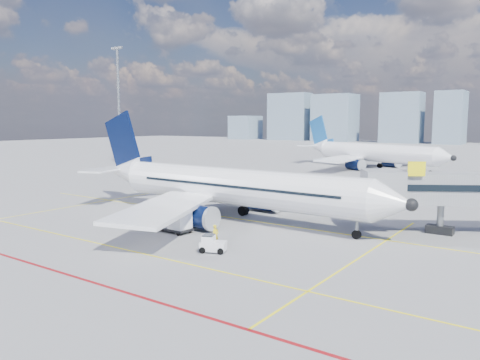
{
  "coord_description": "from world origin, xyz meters",
  "views": [
    {
      "loc": [
        25.41,
        -28.97,
        9.48
      ],
      "look_at": [
        0.09,
        7.21,
        4.0
      ],
      "focal_mm": 35.0,
      "sensor_mm": 36.0,
      "label": 1
    }
  ],
  "objects_px": {
    "main_aircraft": "(224,186)",
    "baggage_tug": "(212,244)",
    "belt_loader": "(171,209)",
    "cargo_dolly": "(172,219)",
    "ramp_worker": "(215,235)",
    "second_aircraft": "(370,153)"
  },
  "relations": [
    {
      "from": "baggage_tug",
      "to": "ramp_worker",
      "type": "height_order",
      "value": "ramp_worker"
    },
    {
      "from": "baggage_tug",
      "to": "belt_loader",
      "type": "xyz_separation_m",
      "value": [
        -12.31,
        8.73,
        -0.05
      ]
    },
    {
      "from": "main_aircraft",
      "to": "cargo_dolly",
      "type": "height_order",
      "value": "main_aircraft"
    },
    {
      "from": "main_aircraft",
      "to": "belt_loader",
      "type": "relative_size",
      "value": 6.64
    },
    {
      "from": "belt_loader",
      "to": "main_aircraft",
      "type": "bearing_deg",
      "value": 5.64
    },
    {
      "from": "belt_loader",
      "to": "second_aircraft",
      "type": "bearing_deg",
      "value": 81.52
    },
    {
      "from": "second_aircraft",
      "to": "belt_loader",
      "type": "xyz_separation_m",
      "value": [
        0.11,
        -59.25,
        -2.65
      ]
    },
    {
      "from": "ramp_worker",
      "to": "baggage_tug",
      "type": "bearing_deg",
      "value": -142.97
    },
    {
      "from": "main_aircraft",
      "to": "cargo_dolly",
      "type": "relative_size",
      "value": 9.86
    },
    {
      "from": "second_aircraft",
      "to": "belt_loader",
      "type": "bearing_deg",
      "value": -67.86
    },
    {
      "from": "main_aircraft",
      "to": "baggage_tug",
      "type": "xyz_separation_m",
      "value": [
        6.55,
        -10.19,
        -2.6
      ]
    },
    {
      "from": "second_aircraft",
      "to": "cargo_dolly",
      "type": "height_order",
      "value": "second_aircraft"
    },
    {
      "from": "second_aircraft",
      "to": "ramp_worker",
      "type": "relative_size",
      "value": 22.14
    },
    {
      "from": "baggage_tug",
      "to": "ramp_worker",
      "type": "xyz_separation_m",
      "value": [
        -0.91,
        1.6,
        0.19
      ]
    },
    {
      "from": "cargo_dolly",
      "to": "ramp_worker",
      "type": "xyz_separation_m",
      "value": [
        5.87,
        -1.47,
        -0.28
      ]
    },
    {
      "from": "second_aircraft",
      "to": "belt_loader",
      "type": "distance_m",
      "value": 59.31
    },
    {
      "from": "ramp_worker",
      "to": "main_aircraft",
      "type": "bearing_deg",
      "value": 40.87
    },
    {
      "from": "baggage_tug",
      "to": "cargo_dolly",
      "type": "relative_size",
      "value": 0.57
    },
    {
      "from": "belt_loader",
      "to": "ramp_worker",
      "type": "xyz_separation_m",
      "value": [
        11.4,
        -7.12,
        0.24
      ]
    },
    {
      "from": "main_aircraft",
      "to": "cargo_dolly",
      "type": "distance_m",
      "value": 7.43
    },
    {
      "from": "baggage_tug",
      "to": "second_aircraft",
      "type": "bearing_deg",
      "value": 77.37
    },
    {
      "from": "main_aircraft",
      "to": "ramp_worker",
      "type": "xyz_separation_m",
      "value": [
        5.64,
        -8.58,
        -2.41
      ]
    }
  ]
}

